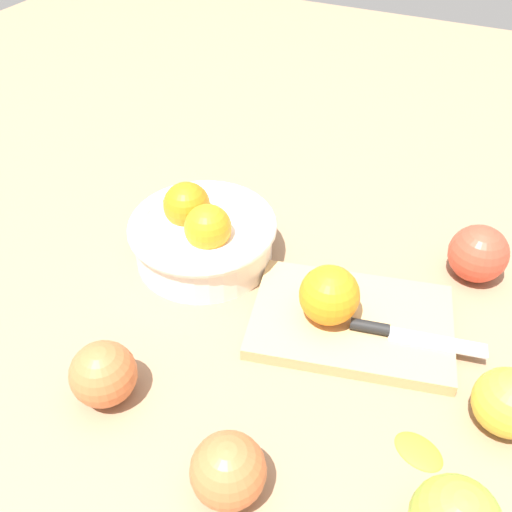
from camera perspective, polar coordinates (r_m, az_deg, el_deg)
The scene contains 10 objects.
ground_plane at distance 0.69m, azimuth 2.99°, elevation -7.06°, with size 2.40×2.40×0.00m, color #997556.
bowl at distance 0.75m, azimuth -5.49°, elevation 2.27°, with size 0.20×0.20×0.10m.
cutting_board at distance 0.69m, azimuth 9.68°, elevation -6.58°, with size 0.24×0.16×0.02m, color tan.
orange_on_board at distance 0.65m, azimuth 7.49°, elevation -3.98°, with size 0.07×0.07×0.07m, color orange.
knife at distance 0.67m, azimuth 14.32°, elevation -7.66°, with size 0.16×0.05×0.01m.
apple_mid_right at distance 0.63m, azimuth 24.34°, elevation -13.46°, with size 0.07×0.07×0.07m, color gold.
apple_front_left at distance 0.62m, azimuth -15.30°, elevation -11.53°, with size 0.07×0.07×0.07m, color #CC6638.
apple_back_right at distance 0.78m, azimuth 21.72°, elevation 0.23°, with size 0.08×0.08×0.08m, color #D6422D.
apple_front_right_2 at distance 0.54m, azimuth -2.85°, elevation -21.01°, with size 0.07×0.07×0.07m, color #CC6638.
citrus_peel at distance 0.61m, azimuth 16.31°, elevation -18.42°, with size 0.05×0.04×0.01m, color orange.
Camera 1 is at (0.17, -0.43, 0.51)m, focal length 39.21 mm.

